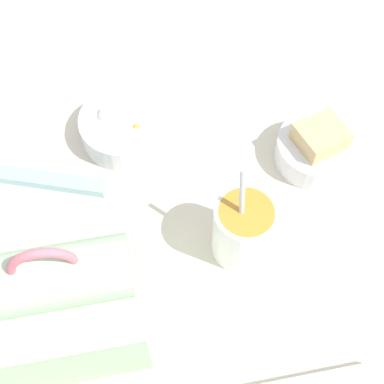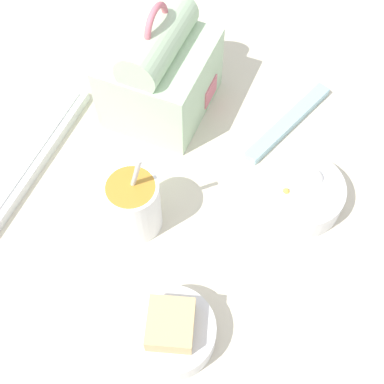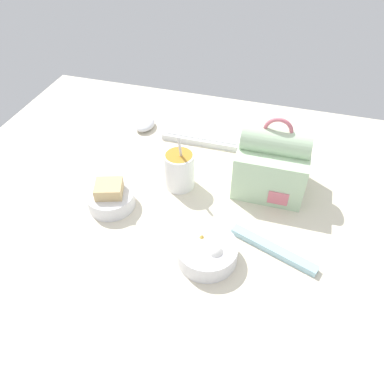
{
  "view_description": "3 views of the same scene",
  "coord_description": "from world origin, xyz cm",
  "px_view_note": "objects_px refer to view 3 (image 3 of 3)",
  "views": [
    {
      "loc": [
        8.09,
        34.39,
        70.44
      ],
      "look_at": [
        1.16,
        -2.37,
        7.0
      ],
      "focal_mm": 50.0,
      "sensor_mm": 36.0,
      "label": 1
    },
    {
      "loc": [
        -37.55,
        -18.61,
        76.01
      ],
      "look_at": [
        1.16,
        -2.37,
        7.0
      ],
      "focal_mm": 50.0,
      "sensor_mm": 36.0,
      "label": 2
    },
    {
      "loc": [
        20.1,
        -67.99,
        71.03
      ],
      "look_at": [
        1.16,
        -2.37,
        7.0
      ],
      "focal_mm": 35.0,
      "sensor_mm": 36.0,
      "label": 3
    }
  ],
  "objects_px": {
    "keyboard": "(215,133)",
    "bento_bowl_sandwich": "(111,197)",
    "lunch_bag": "(272,163)",
    "soup_cup": "(179,169)",
    "chopstick_case": "(273,249)",
    "bento_bowl_snacks": "(207,251)",
    "computer_mouse": "(145,124)"
  },
  "relations": [
    {
      "from": "keyboard",
      "to": "bento_bowl_sandwich",
      "type": "relative_size",
      "value": 2.59
    },
    {
      "from": "lunch_bag",
      "to": "soup_cup",
      "type": "height_order",
      "value": "lunch_bag"
    },
    {
      "from": "lunch_bag",
      "to": "chopstick_case",
      "type": "distance_m",
      "value": 0.24
    },
    {
      "from": "bento_bowl_sandwich",
      "to": "bento_bowl_snacks",
      "type": "xyz_separation_m",
      "value": [
        0.28,
        -0.1,
        -0.0
      ]
    },
    {
      "from": "lunch_bag",
      "to": "bento_bowl_sandwich",
      "type": "relative_size",
      "value": 1.78
    },
    {
      "from": "bento_bowl_sandwich",
      "to": "chopstick_case",
      "type": "xyz_separation_m",
      "value": [
        0.42,
        -0.04,
        -0.02
      ]
    },
    {
      "from": "chopstick_case",
      "to": "bento_bowl_sandwich",
      "type": "bearing_deg",
      "value": 175.1
    },
    {
      "from": "soup_cup",
      "to": "chopstick_case",
      "type": "xyz_separation_m",
      "value": [
        0.28,
        -0.16,
        -0.05
      ]
    },
    {
      "from": "soup_cup",
      "to": "computer_mouse",
      "type": "distance_m",
      "value": 0.31
    },
    {
      "from": "bento_bowl_snacks",
      "to": "chopstick_case",
      "type": "relative_size",
      "value": 0.66
    },
    {
      "from": "lunch_bag",
      "to": "bento_bowl_sandwich",
      "type": "height_order",
      "value": "lunch_bag"
    },
    {
      "from": "lunch_bag",
      "to": "bento_bowl_snacks",
      "type": "xyz_separation_m",
      "value": [
        -0.1,
        -0.28,
        -0.06
      ]
    },
    {
      "from": "soup_cup",
      "to": "chopstick_case",
      "type": "bearing_deg",
      "value": -30.3
    },
    {
      "from": "keyboard",
      "to": "bento_bowl_sandwich",
      "type": "distance_m",
      "value": 0.42
    },
    {
      "from": "bento_bowl_sandwich",
      "to": "computer_mouse",
      "type": "distance_m",
      "value": 0.37
    },
    {
      "from": "soup_cup",
      "to": "chopstick_case",
      "type": "distance_m",
      "value": 0.32
    },
    {
      "from": "lunch_bag",
      "to": "chopstick_case",
      "type": "xyz_separation_m",
      "value": [
        0.04,
        -0.22,
        -0.07
      ]
    },
    {
      "from": "chopstick_case",
      "to": "soup_cup",
      "type": "bearing_deg",
      "value": 149.7
    },
    {
      "from": "computer_mouse",
      "to": "lunch_bag",
      "type": "bearing_deg",
      "value": -22.18
    },
    {
      "from": "computer_mouse",
      "to": "soup_cup",
      "type": "bearing_deg",
      "value": -50.68
    },
    {
      "from": "keyboard",
      "to": "soup_cup",
      "type": "relative_size",
      "value": 1.82
    },
    {
      "from": "chopstick_case",
      "to": "lunch_bag",
      "type": "bearing_deg",
      "value": 100.46
    },
    {
      "from": "soup_cup",
      "to": "bento_bowl_sandwich",
      "type": "distance_m",
      "value": 0.19
    },
    {
      "from": "keyboard",
      "to": "soup_cup",
      "type": "distance_m",
      "value": 0.26
    },
    {
      "from": "bento_bowl_sandwich",
      "to": "soup_cup",
      "type": "bearing_deg",
      "value": 40.63
    },
    {
      "from": "bento_bowl_sandwich",
      "to": "bento_bowl_snacks",
      "type": "height_order",
      "value": "bento_bowl_sandwich"
    },
    {
      "from": "bento_bowl_sandwich",
      "to": "computer_mouse",
      "type": "xyz_separation_m",
      "value": [
        -0.05,
        0.36,
        -0.01
      ]
    },
    {
      "from": "computer_mouse",
      "to": "bento_bowl_sandwich",
      "type": "bearing_deg",
      "value": -82.35
    },
    {
      "from": "bento_bowl_sandwich",
      "to": "keyboard",
      "type": "bearing_deg",
      "value": 64.29
    },
    {
      "from": "keyboard",
      "to": "chopstick_case",
      "type": "distance_m",
      "value": 0.48
    },
    {
      "from": "soup_cup",
      "to": "bento_bowl_snacks",
      "type": "bearing_deg",
      "value": -58.91
    },
    {
      "from": "keyboard",
      "to": "lunch_bag",
      "type": "bearing_deg",
      "value": -44.54
    }
  ]
}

